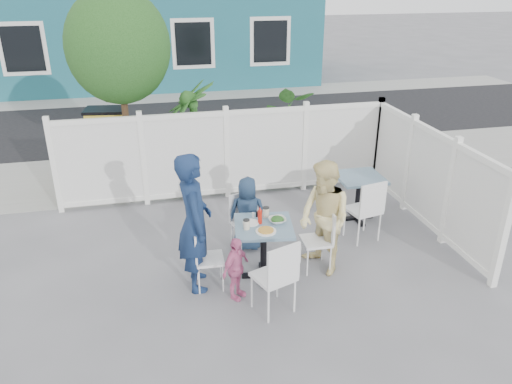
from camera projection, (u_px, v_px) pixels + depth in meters
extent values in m
plane|color=slate|center=(250.00, 265.00, 7.03)|extent=(80.00, 80.00, 0.00)
cube|color=gray|center=(211.00, 169.00, 10.41)|extent=(24.00, 2.60, 0.01)
cube|color=black|center=(192.00, 121.00, 13.70)|extent=(24.00, 5.00, 0.01)
cube|color=gray|center=(182.00, 96.00, 16.46)|extent=(24.00, 1.60, 0.01)
cube|color=black|center=(81.00, 47.00, 15.57)|extent=(1.20, 0.04, 1.40)
cube|color=black|center=(208.00, 43.00, 16.39)|extent=(1.20, 0.04, 1.40)
cube|color=white|center=(227.00, 154.00, 8.85)|extent=(5.80, 0.04, 1.40)
cube|color=white|center=(226.00, 113.00, 8.55)|extent=(5.86, 0.08, 0.08)
cube|color=white|center=(228.00, 193.00, 9.16)|extent=(5.86, 0.08, 0.12)
cube|color=white|center=(428.00, 178.00, 7.84)|extent=(0.04, 3.60, 1.40)
cube|color=white|center=(435.00, 132.00, 7.54)|extent=(0.08, 3.66, 0.08)
cube|color=white|center=(421.00, 221.00, 8.15)|extent=(0.08, 3.66, 0.12)
cylinder|color=#382316|center=(127.00, 125.00, 9.15)|extent=(0.12, 0.12, 2.40)
ellipsoid|color=#1A4116|center=(118.00, 47.00, 8.58)|extent=(1.80, 1.62, 1.98)
cube|color=yellow|center=(109.00, 143.00, 9.92)|extent=(0.76, 0.59, 1.30)
imported|color=#1A4116|center=(193.00, 135.00, 9.30)|extent=(1.12, 1.12, 1.99)
imported|color=#1A4116|center=(286.00, 139.00, 9.65)|extent=(1.84, 1.91, 1.63)
cube|color=slate|center=(264.00, 226.00, 6.46)|extent=(0.85, 0.85, 0.04)
cylinder|color=black|center=(263.00, 252.00, 6.62)|extent=(0.09, 0.09, 0.72)
cube|color=black|center=(263.00, 275.00, 6.77)|extent=(0.59, 0.17, 0.04)
cube|color=black|center=(263.00, 275.00, 6.77)|extent=(0.17, 0.59, 0.04)
cube|color=slate|center=(360.00, 178.00, 8.03)|extent=(0.73, 0.73, 0.04)
cylinder|color=black|center=(358.00, 199.00, 8.18)|extent=(0.08, 0.08, 0.71)
cube|color=black|center=(356.00, 218.00, 8.33)|extent=(0.57, 0.08, 0.04)
cube|color=black|center=(356.00, 218.00, 8.33)|extent=(0.08, 0.57, 0.04)
cube|color=white|center=(209.00, 259.00, 6.42)|extent=(0.38, 0.40, 0.04)
cube|color=white|center=(195.00, 245.00, 6.30)|extent=(0.05, 0.38, 0.41)
cylinder|color=white|center=(220.00, 265.00, 6.67)|extent=(0.02, 0.02, 0.41)
cylinder|color=white|center=(223.00, 278.00, 6.38)|extent=(0.02, 0.02, 0.41)
cylinder|color=white|center=(197.00, 267.00, 6.62)|extent=(0.02, 0.02, 0.41)
cylinder|color=white|center=(199.00, 280.00, 6.33)|extent=(0.02, 0.02, 0.41)
cube|color=white|center=(316.00, 241.00, 6.80)|extent=(0.39, 0.41, 0.04)
cube|color=white|center=(330.00, 224.00, 6.73)|extent=(0.04, 0.40, 0.43)
cylinder|color=white|center=(307.00, 262.00, 6.70)|extent=(0.02, 0.02, 0.43)
cylinder|color=white|center=(300.00, 249.00, 7.01)|extent=(0.02, 0.02, 0.43)
cylinder|color=white|center=(330.00, 260.00, 6.76)|extent=(0.02, 0.02, 0.43)
cylinder|color=white|center=(322.00, 247.00, 7.07)|extent=(0.02, 0.02, 0.43)
cube|color=white|center=(246.00, 224.00, 7.30)|extent=(0.46, 0.45, 0.04)
cube|color=white|center=(241.00, 206.00, 7.35)|extent=(0.37, 0.13, 0.41)
cylinder|color=white|center=(261.00, 238.00, 7.33)|extent=(0.02, 0.02, 0.41)
cylinder|color=white|center=(241.00, 243.00, 7.19)|extent=(0.02, 0.02, 0.41)
cylinder|color=white|center=(251.00, 229.00, 7.58)|extent=(0.02, 0.02, 0.41)
cylinder|color=white|center=(232.00, 234.00, 7.44)|extent=(0.02, 0.02, 0.41)
cube|color=white|center=(273.00, 276.00, 5.93)|extent=(0.56, 0.55, 0.04)
cube|color=white|center=(284.00, 265.00, 5.67)|extent=(0.43, 0.18, 0.48)
cylinder|color=white|center=(252.00, 291.00, 6.07)|extent=(0.03, 0.03, 0.48)
cylinder|color=white|center=(277.00, 281.00, 6.26)|extent=(0.03, 0.03, 0.48)
cylinder|color=white|center=(268.00, 306.00, 5.79)|extent=(0.03, 0.03, 0.48)
cylinder|color=white|center=(295.00, 295.00, 5.98)|extent=(0.03, 0.03, 0.48)
cube|color=white|center=(363.00, 210.00, 7.55)|extent=(0.53, 0.52, 0.04)
cube|color=white|center=(373.00, 199.00, 7.27)|extent=(0.45, 0.13, 0.48)
cylinder|color=white|center=(344.00, 222.00, 7.72)|extent=(0.03, 0.03, 0.48)
cylinder|color=white|center=(365.00, 217.00, 7.87)|extent=(0.03, 0.03, 0.48)
cylinder|color=white|center=(358.00, 232.00, 7.42)|extent=(0.03, 0.03, 0.48)
cylinder|color=white|center=(379.00, 227.00, 7.57)|extent=(0.03, 0.03, 0.48)
imported|color=#15274C|center=(194.00, 222.00, 6.24)|extent=(0.44, 0.67, 1.83)
imported|color=#F6D24F|center=(324.00, 218.00, 6.62)|extent=(0.81, 0.92, 1.58)
imported|color=#1E334E|center=(248.00, 214.00, 7.26)|extent=(0.62, 0.48, 1.12)
imported|color=pink|center=(236.00, 269.00, 6.18)|extent=(0.50, 0.49, 0.84)
cylinder|color=white|center=(266.00, 231.00, 6.28)|extent=(0.26, 0.26, 0.02)
cylinder|color=white|center=(251.00, 223.00, 6.50)|extent=(0.22, 0.22, 0.01)
imported|color=white|center=(277.00, 220.00, 6.52)|extent=(0.23, 0.23, 0.06)
cylinder|color=beige|center=(246.00, 225.00, 6.33)|extent=(0.08, 0.08, 0.12)
cylinder|color=beige|center=(266.00, 212.00, 6.64)|extent=(0.09, 0.09, 0.13)
cylinder|color=red|center=(260.00, 217.00, 6.46)|extent=(0.06, 0.06, 0.19)
cylinder|color=white|center=(253.00, 215.00, 6.63)|extent=(0.03, 0.03, 0.07)
cylinder|color=black|center=(257.00, 214.00, 6.66)|extent=(0.03, 0.03, 0.07)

